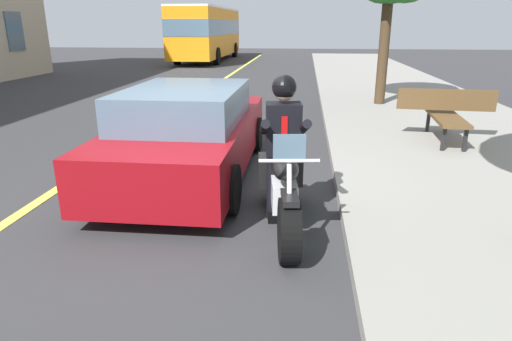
{
  "coord_description": "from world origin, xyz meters",
  "views": [
    {
      "loc": [
        5.6,
        1.51,
        2.27
      ],
      "look_at": [
        1.03,
        1.01,
        0.75
      ],
      "focal_mm": 31.07,
      "sensor_mm": 36.0,
      "label": 1
    }
  ],
  "objects": [
    {
      "name": "car_silver",
      "position": [
        -0.88,
        -0.23,
        0.69
      ],
      "size": [
        4.6,
        1.92,
        1.4
      ],
      "color": "maroon",
      "rests_on": "ground_plane"
    },
    {
      "name": "lane_center_stripe",
      "position": [
        0.0,
        -2.0,
        0.01
      ],
      "size": [
        60.0,
        0.16,
        0.01
      ],
      "primitive_type": "cube",
      "color": "#E5DB4C",
      "rests_on": "ground_plane"
    },
    {
      "name": "bus_near",
      "position": [
        -24.05,
        -4.89,
        1.87
      ],
      "size": [
        11.05,
        2.7,
        3.3
      ],
      "color": "orange",
      "rests_on": "ground_plane"
    },
    {
      "name": "motorcycle_main",
      "position": [
        0.78,
        1.31,
        0.45
      ],
      "size": [
        2.22,
        0.76,
        1.26
      ],
      "color": "black",
      "rests_on": "ground_plane"
    },
    {
      "name": "ground_plane",
      "position": [
        0.0,
        0.0,
        0.0
      ],
      "size": [
        80.0,
        80.0,
        0.0
      ],
      "primitive_type": "plane",
      "color": "#333335"
    },
    {
      "name": "rider_main",
      "position": [
        0.59,
        1.28,
        1.04
      ],
      "size": [
        0.67,
        0.6,
        1.74
      ],
      "color": "black",
      "rests_on": "ground_plane"
    },
    {
      "name": "bench_sidewalk",
      "position": [
        -3.09,
        4.21,
        0.71
      ],
      "size": [
        1.83,
        1.8,
        0.95
      ],
      "color": "brown",
      "rests_on": "sidewalk_curb"
    }
  ]
}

